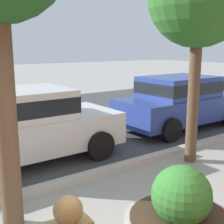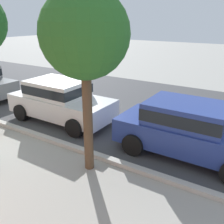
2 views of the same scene
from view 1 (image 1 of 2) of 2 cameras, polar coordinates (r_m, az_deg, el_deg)
The scene contains 2 objects.
parked_car_white at distance 6.70m, azimuth -16.33°, elevation -2.11°, with size 4.10×1.92×1.56m.
parked_car_blue at distance 9.45m, azimuth 12.52°, elevation 2.12°, with size 4.10×1.92×1.56m.
Camera 1 is at (-1.15, -1.71, 2.43)m, focal length 49.37 mm.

